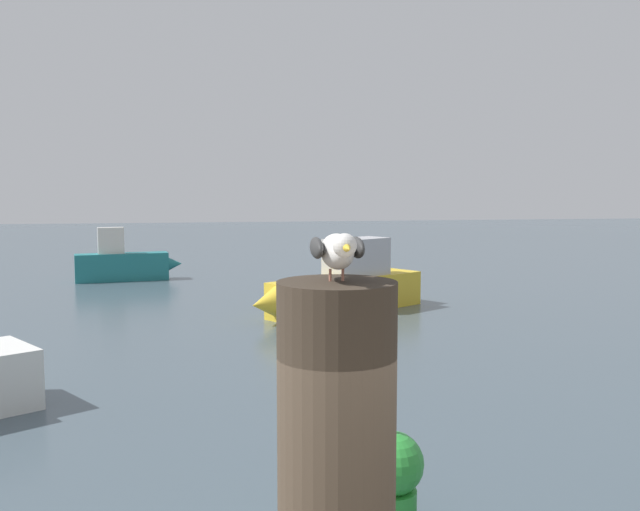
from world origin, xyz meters
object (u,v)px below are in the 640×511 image
boat_yellow (339,288)px  mooring_post (337,450)px  channel_buoy (392,476)px  seagull (337,250)px  boat_teal (126,264)px

boat_yellow → mooring_post: bearing=-102.7°
channel_buoy → seagull: bearing=-109.4°
boat_yellow → channel_buoy: 10.74m
boat_teal → boat_yellow: boat_yellow is taller
mooring_post → seagull: (-0.00, -0.01, 0.58)m
mooring_post → channel_buoy: (1.33, 3.77, -1.75)m
seagull → boat_yellow: seagull is taller
seagull → channel_buoy: 4.63m
mooring_post → boat_teal: size_ratio=0.29×
boat_teal → channel_buoy: size_ratio=2.57×
boat_teal → channel_buoy: bearing=-78.5°
boat_teal → channel_buoy: (3.58, -17.62, -0.07)m
mooring_post → seagull: size_ratio=2.50×
seagull → mooring_post: bearing=86.1°
mooring_post → seagull: bearing=-93.9°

